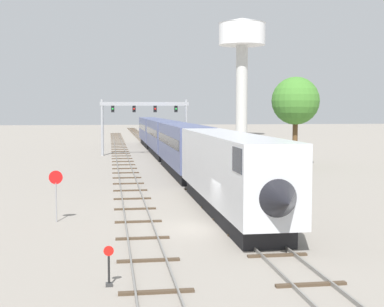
% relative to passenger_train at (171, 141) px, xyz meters
% --- Properties ---
extents(ground_plane, '(400.00, 400.00, 0.00)m').
position_rel_passenger_train_xyz_m(ground_plane, '(-2.00, -35.70, -2.60)').
color(ground_plane, gray).
extents(track_main, '(2.60, 200.00, 0.16)m').
position_rel_passenger_train_xyz_m(track_main, '(0.00, 24.30, -2.54)').
color(track_main, slate).
rests_on(track_main, ground).
extents(track_near, '(2.60, 160.00, 0.16)m').
position_rel_passenger_train_xyz_m(track_near, '(-5.50, 4.30, -2.54)').
color(track_near, slate).
rests_on(track_near, ground).
extents(passenger_train, '(3.04, 84.21, 4.80)m').
position_rel_passenger_train_xyz_m(passenger_train, '(0.00, 0.00, 0.00)').
color(passenger_train, silver).
rests_on(passenger_train, ground).
extents(signal_gantry, '(12.10, 0.49, 7.62)m').
position_rel_passenger_train_xyz_m(signal_gantry, '(-2.25, 11.83, 2.99)').
color(signal_gantry, '#999BA0').
rests_on(signal_gantry, ground).
extents(water_tower, '(10.53, 10.53, 26.56)m').
position_rel_passenger_train_xyz_m(water_tower, '(22.45, 57.92, 18.62)').
color(water_tower, beige).
rests_on(water_tower, ground).
extents(switch_stand, '(0.36, 0.24, 1.46)m').
position_rel_passenger_train_xyz_m(switch_stand, '(-7.10, -44.69, -2.08)').
color(switch_stand, black).
rests_on(switch_stand, ground).
extents(stop_sign, '(0.76, 0.08, 2.88)m').
position_rel_passenger_train_xyz_m(stop_sign, '(-10.00, -32.85, -0.73)').
color(stop_sign, gray).
rests_on(stop_sign, ground).
extents(trackside_tree_left, '(5.21, 5.21, 9.80)m').
position_rel_passenger_train_xyz_m(trackside_tree_left, '(13.03, -5.97, 4.54)').
color(trackside_tree_left, brown).
rests_on(trackside_tree_left, ground).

